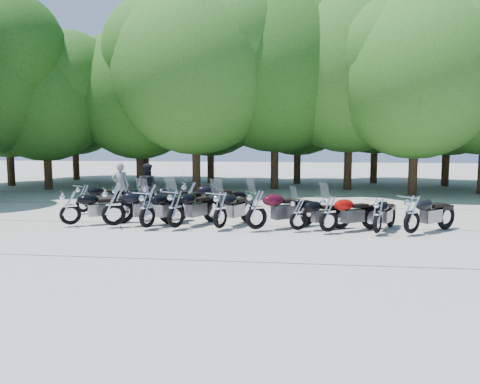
# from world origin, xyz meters

# --- Properties ---
(ground) EXTENTS (90.00, 90.00, 0.00)m
(ground) POSITION_xyz_m (0.00, 0.00, 0.00)
(ground) COLOR #9C988D
(ground) RESTS_ON ground
(tree_0) EXTENTS (7.50, 7.50, 9.21)m
(tree_0) POSITION_xyz_m (-15.42, 12.98, 5.45)
(tree_0) COLOR #3A2614
(tree_0) RESTS_ON ground
(tree_1) EXTENTS (6.97, 6.97, 8.55)m
(tree_1) POSITION_xyz_m (-12.04, 11.24, 5.06)
(tree_1) COLOR #3A2614
(tree_1) RESTS_ON ground
(tree_2) EXTENTS (7.31, 7.31, 8.97)m
(tree_2) POSITION_xyz_m (-7.25, 12.84, 5.31)
(tree_2) COLOR #3A2614
(tree_2) RESTS_ON ground
(tree_3) EXTENTS (8.70, 8.70, 10.67)m
(tree_3) POSITION_xyz_m (-3.57, 11.24, 6.32)
(tree_3) COLOR #3A2614
(tree_3) RESTS_ON ground
(tree_4) EXTENTS (9.13, 9.13, 11.20)m
(tree_4) POSITION_xyz_m (0.54, 13.09, 6.64)
(tree_4) COLOR #3A2614
(tree_4) RESTS_ON ground
(tree_5) EXTENTS (9.04, 9.04, 11.10)m
(tree_5) POSITION_xyz_m (4.61, 13.20, 6.57)
(tree_5) COLOR #3A2614
(tree_5) RESTS_ON ground
(tree_6) EXTENTS (8.00, 8.00, 9.82)m
(tree_6) POSITION_xyz_m (7.55, 10.82, 5.81)
(tree_6) COLOR #3A2614
(tree_6) RESTS_ON ground
(tree_9) EXTENTS (7.59, 7.59, 9.32)m
(tree_9) POSITION_xyz_m (-13.53, 17.59, 5.52)
(tree_9) COLOR #3A2614
(tree_9) RESTS_ON ground
(tree_10) EXTENTS (7.78, 7.78, 9.55)m
(tree_10) POSITION_xyz_m (-8.29, 16.97, 5.66)
(tree_10) COLOR #3A2614
(tree_10) RESTS_ON ground
(tree_11) EXTENTS (7.56, 7.56, 9.28)m
(tree_11) POSITION_xyz_m (-3.76, 16.43, 5.49)
(tree_11) COLOR #3A2614
(tree_11) RESTS_ON ground
(tree_12) EXTENTS (7.88, 7.88, 9.67)m
(tree_12) POSITION_xyz_m (1.80, 16.47, 5.72)
(tree_12) COLOR #3A2614
(tree_12) RESTS_ON ground
(tree_13) EXTENTS (8.31, 8.31, 10.20)m
(tree_13) POSITION_xyz_m (6.69, 17.47, 6.04)
(tree_13) COLOR #3A2614
(tree_13) RESTS_ON ground
(tree_14) EXTENTS (8.02, 8.02, 9.84)m
(tree_14) POSITION_xyz_m (10.68, 16.09, 5.83)
(tree_14) COLOR #3A2614
(tree_14) RESTS_ON ground
(motorcycle_0) EXTENTS (2.34, 1.79, 1.31)m
(motorcycle_0) POSITION_xyz_m (-5.37, 0.64, 0.65)
(motorcycle_0) COLOR black
(motorcycle_0) RESTS_ON ground
(motorcycle_1) EXTENTS (2.64, 1.83, 1.45)m
(motorcycle_1) POSITION_xyz_m (-3.91, 0.62, 0.72)
(motorcycle_1) COLOR black
(motorcycle_1) RESTS_ON ground
(motorcycle_2) EXTENTS (1.58, 2.49, 1.35)m
(motorcycle_2) POSITION_xyz_m (-2.76, 0.43, 0.68)
(motorcycle_2) COLOR black
(motorcycle_2) RESTS_ON ground
(motorcycle_3) EXTENTS (1.84, 2.52, 1.39)m
(motorcycle_3) POSITION_xyz_m (-1.88, 0.52, 0.70)
(motorcycle_3) COLOR black
(motorcycle_3) RESTS_ON ground
(motorcycle_4) EXTENTS (1.59, 2.48, 1.35)m
(motorcycle_4) POSITION_xyz_m (-0.50, 0.61, 0.67)
(motorcycle_4) COLOR black
(motorcycle_4) RESTS_ON ground
(motorcycle_5) EXTENTS (2.50, 2.08, 1.43)m
(motorcycle_5) POSITION_xyz_m (0.62, 0.57, 0.71)
(motorcycle_5) COLOR #380714
(motorcycle_5) RESTS_ON ground
(motorcycle_6) EXTENTS (2.14, 1.54, 1.18)m
(motorcycle_6) POSITION_xyz_m (1.88, 0.65, 0.59)
(motorcycle_6) COLOR black
(motorcycle_6) RESTS_ON ground
(motorcycle_7) EXTENTS (2.29, 1.83, 1.29)m
(motorcycle_7) POSITION_xyz_m (2.77, 0.47, 0.64)
(motorcycle_7) COLOR #910805
(motorcycle_7) RESTS_ON ground
(motorcycle_8) EXTENTS (1.50, 2.24, 1.22)m
(motorcycle_8) POSITION_xyz_m (4.17, 0.45, 0.61)
(motorcycle_8) COLOR black
(motorcycle_8) RESTS_ON ground
(motorcycle_9) EXTENTS (2.25, 2.08, 1.33)m
(motorcycle_9) POSITION_xyz_m (5.15, 0.53, 0.67)
(motorcycle_9) COLOR black
(motorcycle_9) RESTS_ON ground
(motorcycle_10) EXTENTS (1.79, 2.21, 1.25)m
(motorcycle_10) POSITION_xyz_m (-6.14, 3.18, 0.62)
(motorcycle_10) COLOR black
(motorcycle_10) RESTS_ON ground
(motorcycle_11) EXTENTS (2.14, 1.57, 1.18)m
(motorcycle_11) POSITION_xyz_m (-4.73, 3.23, 0.59)
(motorcycle_11) COLOR black
(motorcycle_11) RESTS_ON ground
(motorcycle_12) EXTENTS (2.37, 1.56, 1.29)m
(motorcycle_12) POSITION_xyz_m (-3.53, 3.25, 0.65)
(motorcycle_12) COLOR black
(motorcycle_12) RESTS_ON ground
(motorcycle_13) EXTENTS (2.60, 1.66, 1.41)m
(motorcycle_13) POSITION_xyz_m (-2.05, 3.27, 0.71)
(motorcycle_13) COLOR black
(motorcycle_13) RESTS_ON ground
(rider_0) EXTENTS (0.75, 0.58, 1.85)m
(rider_0) POSITION_xyz_m (-5.32, 4.80, 0.93)
(rider_0) COLOR gray
(rider_0) RESTS_ON ground
(rider_1) EXTENTS (1.03, 0.88, 1.84)m
(rider_1) POSITION_xyz_m (-4.13, 4.58, 0.92)
(rider_1) COLOR black
(rider_1) RESTS_ON ground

